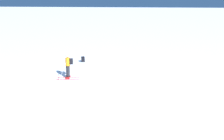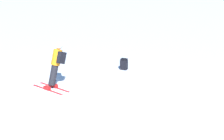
{
  "view_description": "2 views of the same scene",
  "coord_description": "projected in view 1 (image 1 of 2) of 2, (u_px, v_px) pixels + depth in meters",
  "views": [
    {
      "loc": [
        10.55,
        4.83,
        5.3
      ],
      "look_at": [
        -0.54,
        3.27,
        0.85
      ],
      "focal_mm": 28.0,
      "sensor_mm": 36.0,
      "label": 1
    },
    {
      "loc": [
        6.43,
        11.68,
        4.91
      ],
      "look_at": [
        -0.88,
        3.23,
        1.44
      ],
      "focal_mm": 60.0,
      "sensor_mm": 36.0,
      "label": 2
    }
  ],
  "objects": [
    {
      "name": "ground_plane",
      "position": [
        65.0,
        82.0,
        12.29
      ],
      "size": [
        300.0,
        300.0,
        0.0
      ],
      "primitive_type": "plane",
      "color": "white"
    },
    {
      "name": "skier",
      "position": [
        68.0,
        65.0,
        12.75
      ],
      "size": [
        1.38,
        1.71,
        1.75
      ],
      "rotation": [
        0.0,
        0.0,
        0.15
      ],
      "color": "red",
      "rests_on": "ground"
    },
    {
      "name": "spare_backpack",
      "position": [
        83.0,
        59.0,
        16.21
      ],
      "size": [
        0.32,
        0.36,
        0.5
      ],
      "rotation": [
        0.0,
        0.0,
        5.14
      ],
      "color": "black",
      "rests_on": "ground"
    }
  ]
}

